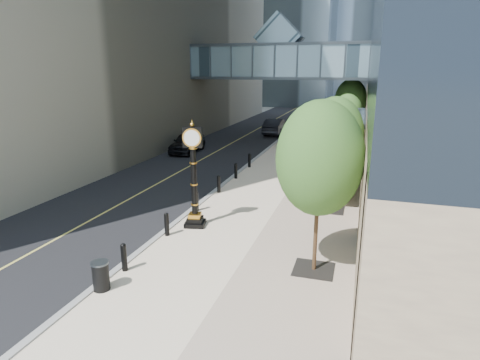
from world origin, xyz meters
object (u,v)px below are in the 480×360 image
trash_bin (101,277)px  pedestrian (315,195)px  street_clock (194,183)px  car_far (275,126)px  car_near (187,142)px

trash_bin → pedestrian: size_ratio=0.60×
street_clock → car_far: street_clock is taller
car_near → car_far: size_ratio=0.97×
street_clock → trash_bin: bearing=-108.8°
street_clock → car_far: (-2.20, 27.15, -1.21)m
car_far → pedestrian: bearing=108.3°
car_near → car_far: 12.91m
car_far → car_near: bearing=68.5°
trash_bin → car_near: 22.15m
street_clock → car_near: size_ratio=0.94×
street_clock → car_far: 27.26m
pedestrian → car_near: size_ratio=0.31×
street_clock → car_far: size_ratio=0.92×
street_clock → pedestrian: street_clock is taller
street_clock → car_near: street_clock is taller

